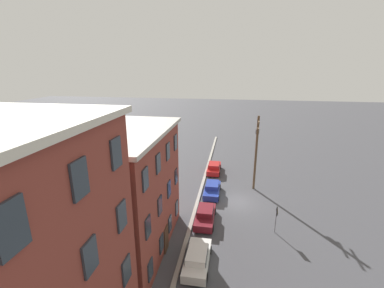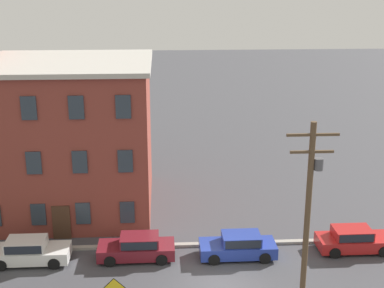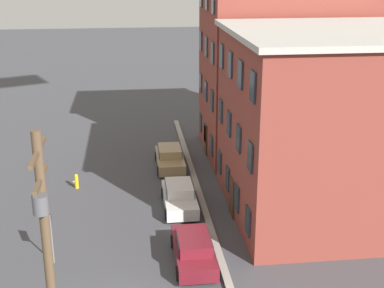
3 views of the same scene
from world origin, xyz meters
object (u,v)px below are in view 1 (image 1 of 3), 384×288
car_blue (212,189)px  caution_sign (277,215)px  car_white (197,258)px  utility_pole (256,149)px  car_red (214,167)px  car_maroon (205,215)px

car_blue → caution_sign: 9.31m
car_white → car_blue: 11.98m
car_white → car_blue: bearing=-0.4°
utility_pole → car_white: bearing=160.3°
caution_sign → car_red: bearing=26.8°
car_maroon → caution_sign: bearing=-96.4°
car_maroon → utility_pole: utility_pole is taller
car_blue → utility_pole: bearing=-64.4°
car_red → car_white: bearing=-179.2°
caution_sign → utility_pole: utility_pole is taller
car_maroon → utility_pole: size_ratio=0.47×
car_red → caution_sign: caution_sign is taller
car_white → caution_sign: bearing=-50.7°
car_maroon → caution_sign: (-0.75, -6.65, 1.09)m
car_white → car_blue: (11.98, -0.09, 0.00)m
car_maroon → car_blue: 5.85m
car_red → caution_sign: size_ratio=1.61×
car_blue → utility_pole: utility_pole is taller
car_white → car_red: bearing=0.8°
car_white → utility_pole: 15.97m
car_blue → utility_pole: 7.23m
car_white → utility_pole: size_ratio=0.47×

